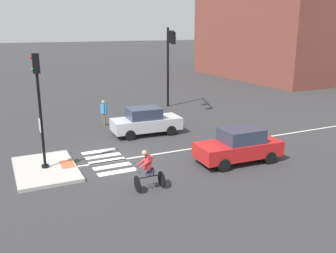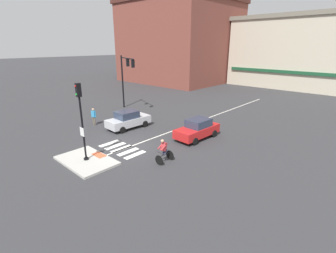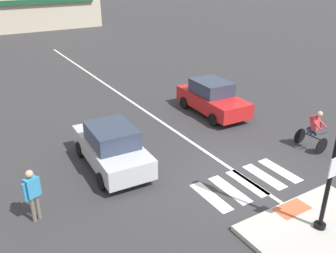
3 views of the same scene
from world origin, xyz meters
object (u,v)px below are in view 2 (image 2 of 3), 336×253
car_red_eastbound_mid (197,129)px  pedestrian_at_curb_left (94,115)px  signal_pole (81,115)px  cyclist (164,150)px  car_silver_westbound_near (128,120)px  traffic_light_mast (126,73)px

car_red_eastbound_mid → pedestrian_at_curb_left: size_ratio=2.50×
signal_pole → cyclist: bearing=41.3°
car_silver_westbound_near → pedestrian_at_curb_left: (-3.11, -1.69, 0.17)m
car_silver_westbound_near → car_red_eastbound_mid: 6.67m
car_red_eastbound_mid → signal_pole: bearing=-108.2°
car_silver_westbound_near → signal_pole: bearing=-61.2°
signal_pole → pedestrian_at_curb_left: bearing=144.9°
car_red_eastbound_mid → pedestrian_at_curb_left: (-9.40, -3.92, 0.17)m
cyclist → pedestrian_at_curb_left: bearing=173.5°
signal_pole → pedestrian_at_curb_left: 8.34m
car_silver_westbound_near → pedestrian_at_curb_left: bearing=-151.5°
signal_pole → traffic_light_mast: (-8.99, 10.55, 1.13)m
car_red_eastbound_mid → cyclist: size_ratio=2.48×
traffic_light_mast → car_red_eastbound_mid: traffic_light_mast is taller
signal_pole → cyclist: signal_pole is taller
car_silver_westbound_near → cyclist: size_ratio=2.49×
cyclist → pedestrian_at_curb_left: cyclist is taller
traffic_light_mast → pedestrian_at_curb_left: 7.22m
traffic_light_mast → signal_pole: bearing=-49.6°
car_red_eastbound_mid → cyclist: 5.23m
traffic_light_mast → cyclist: bearing=-29.0°
traffic_light_mast → cyclist: traffic_light_mast is taller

